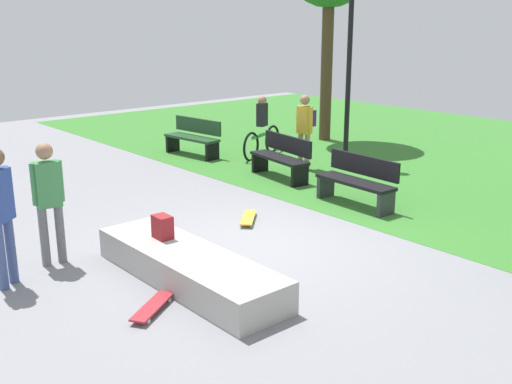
# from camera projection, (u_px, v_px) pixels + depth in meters

# --- Properties ---
(ground_plane) EXTENTS (28.00, 28.00, 0.00)m
(ground_plane) POSITION_uv_depth(u_px,v_px,m) (253.00, 246.00, 9.17)
(ground_plane) COLOR gray
(concrete_ledge) EXTENTS (3.16, 0.88, 0.41)m
(concrete_ledge) POSITION_uv_depth(u_px,v_px,m) (188.00, 267.00, 7.85)
(concrete_ledge) COLOR #A8A59E
(concrete_ledge) RESTS_ON ground_plane
(backpack_on_ledge) EXTENTS (0.29, 0.21, 0.32)m
(backpack_on_ledge) POSITION_uv_depth(u_px,v_px,m) (163.00, 227.00, 8.27)
(backpack_on_ledge) COLOR maroon
(backpack_on_ledge) RESTS_ON concrete_ledge
(skater_performing_trick) EXTENTS (0.24, 0.43, 1.72)m
(skater_performing_trick) POSITION_uv_depth(u_px,v_px,m) (48.00, 194.00, 8.23)
(skater_performing_trick) COLOR slate
(skater_performing_trick) RESTS_ON ground_plane
(skater_watching) EXTENTS (0.35, 0.38, 1.80)m
(skater_watching) POSITION_uv_depth(u_px,v_px,m) (0.00, 206.00, 7.51)
(skater_watching) COLOR #3F5184
(skater_watching) RESTS_ON ground_plane
(skateboard_by_ledge) EXTENTS (0.60, 0.78, 0.08)m
(skateboard_by_ledge) POSITION_uv_depth(u_px,v_px,m) (153.00, 306.00, 7.09)
(skateboard_by_ledge) COLOR #A5262D
(skateboard_by_ledge) RESTS_ON ground_plane
(skateboard_spare) EXTENTS (0.70, 0.72, 0.08)m
(skateboard_spare) POSITION_uv_depth(u_px,v_px,m) (248.00, 218.00, 10.26)
(skateboard_spare) COLOR gold
(skateboard_spare) RESTS_ON ground_plane
(park_bench_center_lawn) EXTENTS (1.64, 0.65, 0.91)m
(park_bench_center_lawn) POSITION_uv_depth(u_px,v_px,m) (194.00, 136.00, 15.09)
(park_bench_center_lawn) COLOR #1E4223
(park_bench_center_lawn) RESTS_ON ground_plane
(park_bench_far_right) EXTENTS (1.65, 0.69, 0.91)m
(park_bench_far_right) POSITION_uv_depth(u_px,v_px,m) (282.00, 156.00, 12.91)
(park_bench_far_right) COLOR black
(park_bench_far_right) RESTS_ON ground_plane
(park_bench_far_left) EXTENTS (1.62, 0.54, 0.91)m
(park_bench_far_left) POSITION_uv_depth(u_px,v_px,m) (358.00, 180.00, 11.02)
(park_bench_far_left) COLOR black
(park_bench_far_left) RESTS_ON ground_plane
(lamp_post) EXTENTS (0.28, 0.28, 4.63)m
(lamp_post) POSITION_uv_depth(u_px,v_px,m) (350.00, 42.00, 13.94)
(lamp_post) COLOR black
(lamp_post) RESTS_ON ground_plane
(pedestrian_with_backpack) EXTENTS (0.43, 0.36, 1.67)m
(pedestrian_with_backpack) POSITION_uv_depth(u_px,v_px,m) (305.00, 125.00, 13.61)
(pedestrian_with_backpack) COLOR tan
(pedestrian_with_backpack) RESTS_ON ground_plane
(cyclist_on_bicycle) EXTENTS (0.68, 1.73, 1.52)m
(cyclist_on_bicycle) POSITION_uv_depth(u_px,v_px,m) (262.00, 131.00, 14.98)
(cyclist_on_bicycle) COLOR black
(cyclist_on_bicycle) RESTS_ON ground_plane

